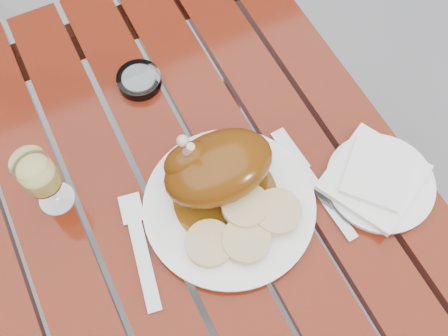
{
  "coord_description": "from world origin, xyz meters",
  "views": [
    {
      "loc": [
        -0.09,
        -0.26,
        1.56
      ],
      "look_at": [
        0.08,
        0.07,
        0.78
      ],
      "focal_mm": 40.0,
      "sensor_mm": 36.0,
      "label": 1
    }
  ],
  "objects_px": {
    "table": "(208,279)",
    "wine_glass": "(44,182)",
    "dinner_plate": "(229,206)",
    "ashtray": "(139,80)",
    "side_plate": "(380,183)"
  },
  "relations": [
    {
      "from": "table",
      "to": "wine_glass",
      "type": "distance_m",
      "value": 0.52
    },
    {
      "from": "wine_glass",
      "to": "dinner_plate",
      "type": "bearing_deg",
      "value": -29.97
    },
    {
      "from": "table",
      "to": "wine_glass",
      "type": "height_order",
      "value": "wine_glass"
    },
    {
      "from": "table",
      "to": "ashtray",
      "type": "xyz_separation_m",
      "value": [
        0.02,
        0.32,
        0.39
      ]
    },
    {
      "from": "dinner_plate",
      "to": "wine_glass",
      "type": "relative_size",
      "value": 2.03
    },
    {
      "from": "table",
      "to": "wine_glass",
      "type": "relative_size",
      "value": 8.29
    },
    {
      "from": "table",
      "to": "side_plate",
      "type": "xyz_separation_m",
      "value": [
        0.31,
        -0.07,
        0.38
      ]
    },
    {
      "from": "table",
      "to": "ashtray",
      "type": "bearing_deg",
      "value": 86.32
    },
    {
      "from": "wine_glass",
      "to": "side_plate",
      "type": "height_order",
      "value": "wine_glass"
    },
    {
      "from": "ashtray",
      "to": "side_plate",
      "type": "bearing_deg",
      "value": -53.09
    },
    {
      "from": "table",
      "to": "ashtray",
      "type": "relative_size",
      "value": 13.97
    },
    {
      "from": "dinner_plate",
      "to": "wine_glass",
      "type": "height_order",
      "value": "wine_glass"
    },
    {
      "from": "table",
      "to": "ashtray",
      "type": "height_order",
      "value": "ashtray"
    },
    {
      "from": "wine_glass",
      "to": "side_plate",
      "type": "xyz_separation_m",
      "value": [
        0.52,
        -0.23,
        -0.06
      ]
    },
    {
      "from": "side_plate",
      "to": "ashtray",
      "type": "xyz_separation_m",
      "value": [
        -0.29,
        0.39,
        0.0
      ]
    }
  ]
}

